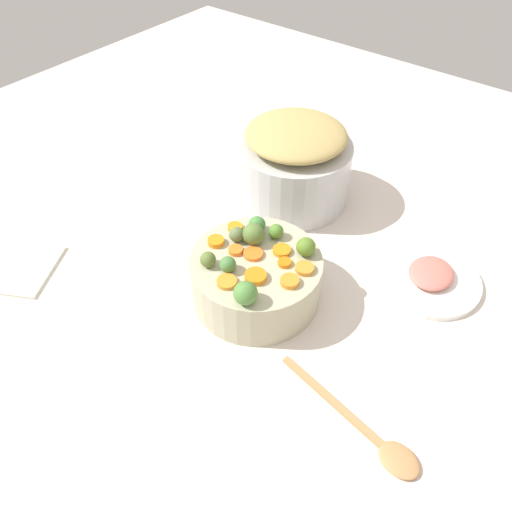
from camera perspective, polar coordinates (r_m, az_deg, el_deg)
tabletop at (r=0.98m, az=-0.63°, el=-6.05°), size 2.40×2.40×0.02m
serving_bowl_carrots at (r=0.96m, az=0.00°, el=-2.53°), size 0.25×0.25×0.10m
metal_pot at (r=1.18m, az=4.27°, el=9.42°), size 0.26×0.26×0.14m
stuffing_mound at (r=1.13m, az=4.53°, el=13.48°), size 0.22×0.22×0.05m
carrot_slice_0 at (r=0.91m, az=3.23°, el=-0.76°), size 0.03×0.03×0.01m
carrot_slice_1 at (r=0.88m, az=3.82°, el=-2.86°), size 0.05×0.05×0.01m
carrot_slice_2 at (r=0.88m, az=-0.05°, el=-2.31°), size 0.05×0.05×0.01m
carrot_slice_3 at (r=0.93m, az=-0.32°, el=0.24°), size 0.04×0.04×0.01m
carrot_slice_4 at (r=0.93m, az=2.93°, el=0.64°), size 0.04×0.04×0.01m
carrot_slice_5 at (r=0.98m, az=-2.37°, el=3.24°), size 0.03×0.03×0.01m
carrot_slice_6 at (r=0.90m, az=5.50°, el=-1.40°), size 0.04×0.04×0.01m
carrot_slice_7 at (r=0.88m, az=-3.31°, el=-2.92°), size 0.05×0.05×0.01m
carrot_slice_8 at (r=0.93m, az=-2.31°, el=0.65°), size 0.04×0.04×0.01m
carrot_slice_9 at (r=0.95m, az=-4.54°, el=1.65°), size 0.04×0.04×0.01m
brussels_sprout_0 at (r=0.94m, az=-0.29°, el=2.49°), size 0.04×0.04×0.04m
brussels_sprout_1 at (r=0.92m, az=5.64°, el=1.02°), size 0.04×0.04×0.04m
brussels_sprout_2 at (r=0.95m, az=-2.19°, el=2.45°), size 0.03×0.03×0.03m
brussels_sprout_3 at (r=0.90m, az=-5.44°, el=-0.40°), size 0.03×0.03×0.03m
brussels_sprout_4 at (r=0.84m, az=-1.19°, el=-4.20°), size 0.04×0.04×0.04m
brussels_sprout_5 at (r=0.97m, az=0.12°, el=3.55°), size 0.03×0.03×0.03m
brussels_sprout_6 at (r=0.96m, az=2.28°, el=2.78°), size 0.03×0.03×0.03m
brussels_sprout_7 at (r=0.89m, az=-3.19°, el=-0.97°), size 0.03×0.03×0.03m
wooden_spoon at (r=0.84m, az=13.31°, el=-19.46°), size 0.08×0.28×0.01m
ham_plate at (r=1.07m, az=18.78°, el=-2.46°), size 0.21×0.21×0.01m
ham_slice_main at (r=1.06m, az=19.15°, el=-1.83°), size 0.10×0.09×0.02m
dish_towel at (r=1.15m, az=-25.16°, el=-1.21°), size 0.20×0.20×0.01m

